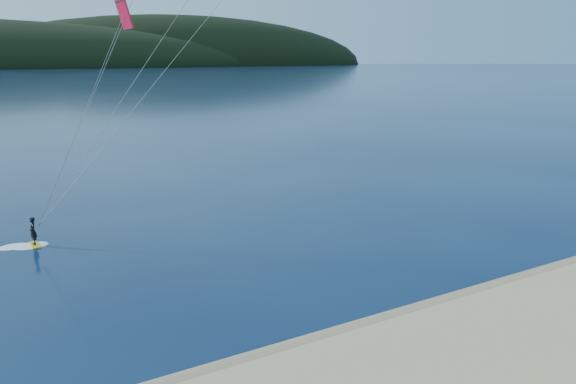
{
  "coord_description": "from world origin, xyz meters",
  "views": [
    {
      "loc": [
        -9.89,
        -11.17,
        11.1
      ],
      "look_at": [
        2.25,
        10.0,
        5.0
      ],
      "focal_mm": 33.57,
      "sensor_mm": 36.0,
      "label": 1
    }
  ],
  "objects": [
    {
      "name": "kitesurfer_near",
      "position": [
        0.57,
        19.12,
        13.8
      ],
      "size": [
        23.84,
        7.38,
        17.81
      ],
      "color": "yellow",
      "rests_on": "ground"
    },
    {
      "name": "wet_sand",
      "position": [
        0.0,
        4.5,
        0.05
      ],
      "size": [
        220.0,
        2.5,
        0.1
      ],
      "color": "#85694D",
      "rests_on": "ground"
    }
  ]
}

